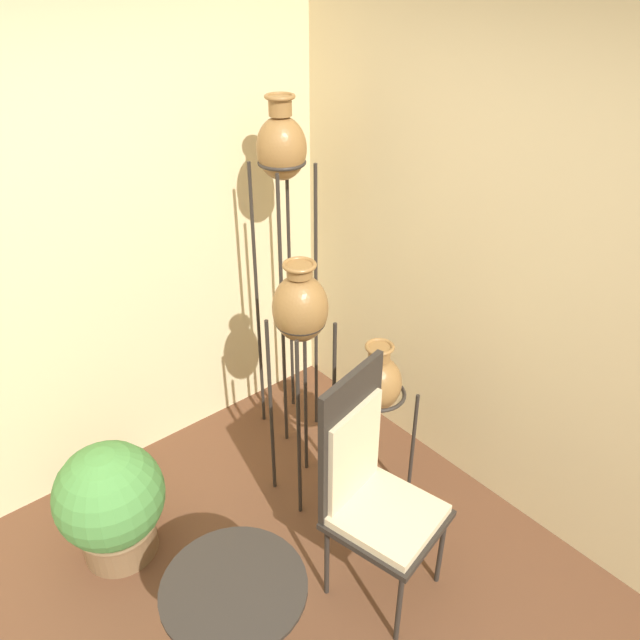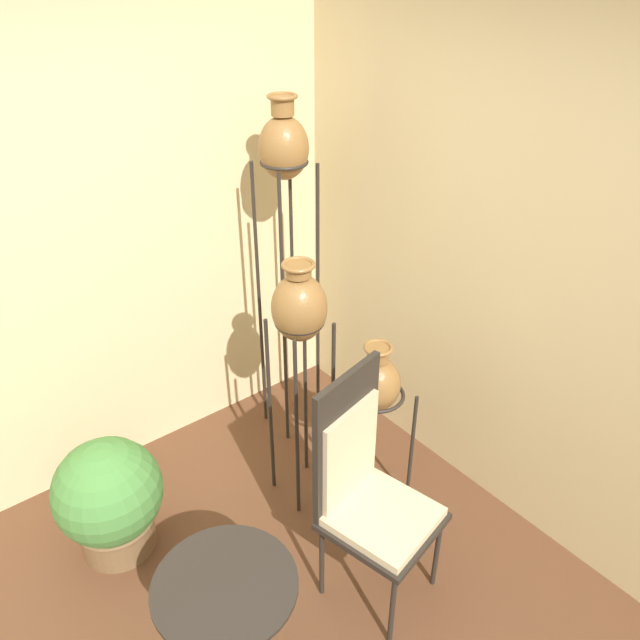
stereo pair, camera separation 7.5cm
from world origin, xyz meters
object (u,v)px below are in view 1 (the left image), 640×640
at_px(chair, 370,483).
at_px(side_table, 237,614).
at_px(vase_stand_short, 377,386).
at_px(potted_plant, 111,502).
at_px(vase_stand_tall, 282,165).
at_px(vase_stand_medium, 300,314).

relative_size(chair, side_table, 1.86).
xyz_separation_m(vase_stand_short, potted_plant, (-1.23, 0.56, -0.43)).
bearing_deg(vase_stand_short, potted_plant, 155.50).
height_order(vase_stand_short, chair, chair).
xyz_separation_m(vase_stand_tall, vase_stand_medium, (-0.30, -0.51, -0.54)).
relative_size(vase_stand_medium, potted_plant, 2.20).
xyz_separation_m(vase_stand_medium, side_table, (-0.87, -0.68, -0.69)).
bearing_deg(chair, vase_stand_short, 30.30).
xyz_separation_m(vase_stand_medium, vase_stand_short, (0.26, -0.28, -0.39)).
distance_m(vase_stand_short, potted_plant, 1.41).
xyz_separation_m(chair, side_table, (-0.74, -0.04, -0.16)).
relative_size(vase_stand_medium, vase_stand_short, 1.41).
bearing_deg(potted_plant, vase_stand_tall, 10.47).
relative_size(vase_stand_tall, vase_stand_short, 2.02).
distance_m(vase_stand_medium, potted_plant, 1.29).
bearing_deg(vase_stand_tall, vase_stand_medium, -120.55).
bearing_deg(vase_stand_short, chair, -137.45).
relative_size(vase_stand_medium, chair, 1.21).
relative_size(vase_stand_short, potted_plant, 1.56).
height_order(vase_stand_short, side_table, vase_stand_short).
bearing_deg(potted_plant, vase_stand_short, -24.50).
height_order(vase_stand_tall, chair, vase_stand_tall).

